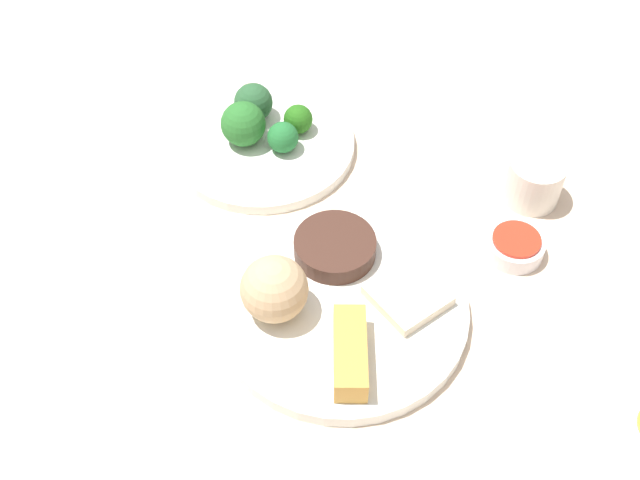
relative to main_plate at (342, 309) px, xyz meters
name	(u,v)px	position (x,y,z in m)	size (l,w,h in m)	color
tabletop	(368,354)	(-0.02, -0.05, -0.02)	(2.20, 2.20, 0.02)	beige
main_plate	(342,309)	(0.00, 0.00, 0.00)	(0.26, 0.26, 0.02)	white
rice_scoop	(274,289)	(-0.04, 0.06, 0.04)	(0.07, 0.07, 0.07)	tan
spring_roll	(350,353)	(-0.06, -0.04, 0.02)	(0.09, 0.03, 0.03)	gold
crab_rangoon_wonton	(408,295)	(0.04, -0.06, 0.01)	(0.07, 0.07, 0.01)	beige
stir_fry_heap	(335,247)	(0.06, 0.04, 0.02)	(0.09, 0.09, 0.02)	#43281E
broccoli_plate	(264,144)	(0.17, 0.21, 0.00)	(0.23, 0.23, 0.01)	white
broccoli_floret_0	(283,137)	(0.17, 0.18, 0.03)	(0.04, 0.04, 0.04)	#247134
broccoli_floret_1	(243,124)	(0.16, 0.23, 0.03)	(0.05, 0.05, 0.05)	#2B712C
broccoli_floret_2	(298,119)	(0.21, 0.18, 0.02)	(0.04, 0.04, 0.04)	#286A19
broccoli_floret_3	(253,103)	(0.20, 0.24, 0.03)	(0.05, 0.05, 0.05)	#2A5A33
sauce_ramekin_sweet_and_sour	(515,247)	(0.17, -0.12, 0.00)	(0.06, 0.06, 0.02)	white
sauce_ramekin_sweet_and_sour_liquid	(517,239)	(0.17, -0.12, 0.02)	(0.05, 0.05, 0.00)	red
teacup	(534,181)	(0.26, -0.11, 0.02)	(0.06, 0.06, 0.06)	silver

